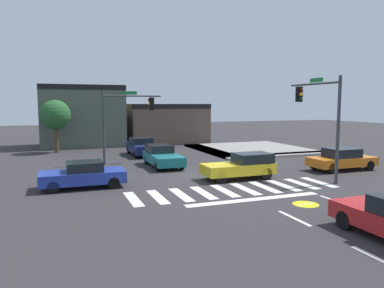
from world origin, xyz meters
name	(u,v)px	position (x,y,z in m)	size (l,w,h in m)	color
ground_plane	(202,174)	(0.00, 0.00, 0.00)	(120.00, 120.00, 0.00)	#302D30
crosswalk_near	(235,190)	(0.00, -4.50, 0.00)	(11.01, 2.80, 0.01)	silver
bike_detector_marking	(306,204)	(1.68, -8.02, 0.00)	(1.14, 1.14, 0.01)	yellow
curb_corner_northeast	(248,149)	(8.49, 9.42, 0.07)	(10.00, 10.60, 0.15)	gray
storefront_row	(120,119)	(-1.92, 19.02, 2.72)	(17.47, 6.36, 6.24)	#4C564C
traffic_signal_southeast	(320,109)	(5.92, -3.56, 4.09)	(0.32, 4.41, 5.91)	#383A3D
traffic_signal_northwest	(126,113)	(-3.65, 6.00, 3.69)	(4.37, 0.32, 5.33)	#383A3D
car_navy	(142,146)	(-1.68, 9.62, 0.76)	(1.93, 4.59, 1.49)	#141E4C
car_yellow	(242,166)	(1.67, -2.11, 0.76)	(4.20, 1.78, 1.48)	gold
car_teal	(162,156)	(-1.54, 3.72, 0.72)	(1.90, 4.49, 1.44)	#196B70
car_orange	(342,159)	(9.21, -1.91, 0.73)	(4.48, 1.90, 1.47)	orange
car_blue	(83,175)	(-7.25, -1.28, 0.69)	(4.32, 1.87, 1.38)	#23389E
roadside_tree	(55,115)	(-8.50, 14.00, 3.36)	(2.67, 2.67, 4.73)	#4C3823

